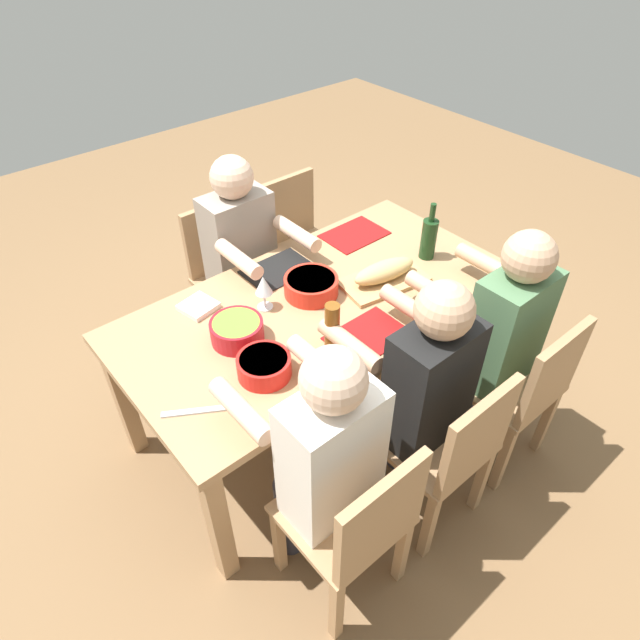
# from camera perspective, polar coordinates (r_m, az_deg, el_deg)

# --- Properties ---
(ground_plane) EXTENTS (8.00, 8.00, 0.00)m
(ground_plane) POSITION_cam_1_polar(r_m,az_deg,el_deg) (2.97, 0.00, -9.27)
(ground_plane) COLOR brown
(dining_table) EXTENTS (1.80, 0.93, 0.74)m
(dining_table) POSITION_cam_1_polar(r_m,az_deg,el_deg) (2.50, 0.00, 0.49)
(dining_table) COLOR #A87F56
(dining_table) RESTS_ON ground_plane
(chair_far_center) EXTENTS (0.40, 0.40, 0.85)m
(chair_far_center) POSITION_cam_1_polar(r_m,az_deg,el_deg) (3.13, -9.40, 5.14)
(chair_far_center) COLOR #A87F56
(chair_far_center) RESTS_ON ground_plane
(diner_far_center) EXTENTS (0.41, 0.53, 1.20)m
(diner_far_center) POSITION_cam_1_polar(r_m,az_deg,el_deg) (2.88, -7.86, 7.03)
(diner_far_center) COLOR #2D2D38
(diner_far_center) RESTS_ON ground_plane
(chair_near_left) EXTENTS (0.40, 0.40, 0.85)m
(chair_near_left) POSITION_cam_1_polar(r_m,az_deg,el_deg) (2.05, 3.91, -20.30)
(chair_near_left) COLOR #A87F56
(chair_near_left) RESTS_ON ground_plane
(diner_near_left) EXTENTS (0.41, 0.53, 1.20)m
(diner_near_left) POSITION_cam_1_polar(r_m,az_deg,el_deg) (1.94, 0.38, -13.62)
(diner_near_left) COLOR #2D2D38
(diner_near_left) RESTS_ON ground_plane
(chair_near_right) EXTENTS (0.40, 0.40, 0.85)m
(chair_near_right) POSITION_cam_1_polar(r_m,az_deg,el_deg) (2.58, 20.28, -6.57)
(chair_near_right) COLOR #A87F56
(chair_near_right) RESTS_ON ground_plane
(diner_near_right) EXTENTS (0.41, 0.53, 1.20)m
(diner_near_right) POSITION_cam_1_polar(r_m,az_deg,el_deg) (2.49, 17.98, -0.93)
(diner_near_right) COLOR #2D2D38
(diner_near_right) RESTS_ON ground_plane
(chair_far_right) EXTENTS (0.40, 0.40, 0.85)m
(chair_far_right) POSITION_cam_1_polar(r_m,az_deg,el_deg) (3.36, -2.26, 8.36)
(chair_far_right) COLOR #A87F56
(chair_far_right) RESTS_ON ground_plane
(chair_near_center) EXTENTS (0.40, 0.40, 0.85)m
(chair_near_center) POSITION_cam_1_polar(r_m,az_deg,el_deg) (2.27, 13.27, -12.77)
(chair_near_center) COLOR #A87F56
(chair_near_center) RESTS_ON ground_plane
(diner_near_center) EXTENTS (0.41, 0.53, 1.20)m
(diner_near_center) POSITION_cam_1_polar(r_m,az_deg,el_deg) (2.18, 10.41, -6.55)
(diner_near_center) COLOR #2D2D38
(diner_near_center) RESTS_ON ground_plane
(serving_bowl_salad) EXTENTS (0.22, 0.22, 0.09)m
(serving_bowl_salad) POSITION_cam_1_polar(r_m,az_deg,el_deg) (2.25, -8.62, -1.00)
(serving_bowl_salad) COLOR #B21923
(serving_bowl_salad) RESTS_ON dining_table
(serving_bowl_fruit) EXTENTS (0.21, 0.21, 0.08)m
(serving_bowl_fruit) POSITION_cam_1_polar(r_m,az_deg,el_deg) (2.10, -5.83, -4.68)
(serving_bowl_fruit) COLOR red
(serving_bowl_fruit) RESTS_ON dining_table
(serving_bowl_pasta) EXTENTS (0.24, 0.24, 0.09)m
(serving_bowl_pasta) POSITION_cam_1_polar(r_m,az_deg,el_deg) (2.47, -0.93, 3.67)
(serving_bowl_pasta) COLOR red
(serving_bowl_pasta) RESTS_ON dining_table
(cutting_board) EXTENTS (0.43, 0.28, 0.02)m
(cutting_board) POSITION_cam_1_polar(r_m,az_deg,el_deg) (2.57, 6.59, 4.06)
(cutting_board) COLOR tan
(cutting_board) RESTS_ON dining_table
(bread_loaf) EXTENTS (0.33, 0.16, 0.09)m
(bread_loaf) POSITION_cam_1_polar(r_m,az_deg,el_deg) (2.54, 6.68, 5.06)
(bread_loaf) COLOR tan
(bread_loaf) RESTS_ON cutting_board
(wine_bottle) EXTENTS (0.08, 0.08, 0.29)m
(wine_bottle) POSITION_cam_1_polar(r_m,az_deg,el_deg) (2.73, 11.21, 8.37)
(wine_bottle) COLOR #193819
(wine_bottle) RESTS_ON dining_table
(beer_bottle) EXTENTS (0.06, 0.06, 0.22)m
(beer_bottle) POSITION_cam_1_polar(r_m,az_deg,el_deg) (2.15, 1.25, -0.78)
(beer_bottle) COLOR brown
(beer_bottle) RESTS_ON dining_table
(wine_glass) EXTENTS (0.08, 0.08, 0.17)m
(wine_glass) POSITION_cam_1_polar(r_m,az_deg,el_deg) (2.36, -5.87, 3.50)
(wine_glass) COLOR silver
(wine_glass) RESTS_ON dining_table
(placemat_far_center) EXTENTS (0.32, 0.23, 0.01)m
(placemat_far_center) POSITION_cam_1_polar(r_m,az_deg,el_deg) (2.64, -4.32, 5.19)
(placemat_far_center) COLOR black
(placemat_far_center) RESTS_ON dining_table
(fork_near_left) EXTENTS (0.02, 0.17, 0.01)m
(fork_near_left) POSITION_cam_1_polar(r_m,az_deg,el_deg) (2.01, -8.34, -9.51)
(fork_near_left) COLOR silver
(fork_near_left) RESTS_ON dining_table
(placemat_far_right) EXTENTS (0.32, 0.23, 0.01)m
(placemat_far_right) POSITION_cam_1_polar(r_m,az_deg,el_deg) (2.91, 3.59, 8.84)
(placemat_far_right) COLOR maroon
(placemat_far_right) RESTS_ON dining_table
(placemat_near_center) EXTENTS (0.32, 0.23, 0.01)m
(placemat_near_center) POSITION_cam_1_polar(r_m,az_deg,el_deg) (2.28, 4.99, -1.65)
(placemat_near_center) COLOR maroon
(placemat_near_center) RESTS_ON dining_table
(carving_knife) EXTENTS (0.21, 0.14, 0.01)m
(carving_knife) POSITION_cam_1_polar(r_m,az_deg,el_deg) (2.04, -12.94, -9.22)
(carving_knife) COLOR silver
(carving_knife) RESTS_ON dining_table
(napkin_stack) EXTENTS (0.16, 0.16, 0.02)m
(napkin_stack) POSITION_cam_1_polar(r_m,az_deg,el_deg) (2.46, -12.49, 1.39)
(napkin_stack) COLOR white
(napkin_stack) RESTS_ON dining_table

